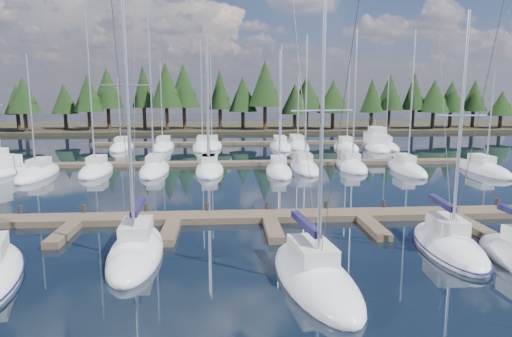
{
  "coord_description": "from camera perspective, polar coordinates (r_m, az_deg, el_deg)",
  "views": [
    {
      "loc": [
        -2.76,
        -10.5,
        8.25
      ],
      "look_at": [
        -0.54,
        22.0,
        2.66
      ],
      "focal_mm": 32.0,
      "sensor_mm": 36.0,
      "label": 1
    }
  ],
  "objects": [
    {
      "name": "motor_yacht_right",
      "position": [
        67.62,
        14.75,
        2.88
      ],
      "size": [
        4.62,
        10.67,
        5.19
      ],
      "color": "silver",
      "rests_on": "ground"
    },
    {
      "name": "front_sailboat_3",
      "position": [
        20.48,
        7.33,
        -13.23
      ],
      "size": [
        3.97,
        8.82,
        13.55
      ],
      "color": "silver",
      "rests_on": "ground"
    },
    {
      "name": "back_docks",
      "position": [
        60.69,
        -1.27,
        2.11
      ],
      "size": [
        50.0,
        21.8,
        0.4
      ],
      "color": "brown",
      "rests_on": "ground"
    },
    {
      "name": "far_shore",
      "position": [
        100.85,
        -2.34,
        5.21
      ],
      "size": [
        220.0,
        30.0,
        0.6
      ],
      "primitive_type": "cube",
      "color": "#2F281A",
      "rests_on": "ground"
    },
    {
      "name": "main_dock",
      "position": [
        29.13,
        1.7,
        -6.3
      ],
      "size": [
        44.0,
        6.13,
        0.9
      ],
      "color": "brown",
      "rests_on": "ground"
    },
    {
      "name": "front_sailboat_2",
      "position": [
        24.04,
        -14.77,
        -9.89
      ],
      "size": [
        2.97,
        8.14,
        15.42
      ],
      "color": "silver",
      "rests_on": "ground"
    },
    {
      "name": "back_sailboat_rows",
      "position": [
        56.44,
        -0.42,
        1.6
      ],
      "size": [
        47.22,
        32.95,
        17.24
      ],
      "color": "silver",
      "rests_on": "ground"
    },
    {
      "name": "front_sailboat_4",
      "position": [
        26.12,
        22.91,
        -8.81
      ],
      "size": [
        3.44,
        7.87,
        12.79
      ],
      "color": "silver",
      "rests_on": "ground"
    },
    {
      "name": "tree_line",
      "position": [
        90.8,
        -4.68,
        9.21
      ],
      "size": [
        184.69,
        11.65,
        13.51
      ],
      "color": "black",
      "rests_on": "far_shore"
    },
    {
      "name": "ground",
      "position": [
        41.43,
        -0.01,
        -1.75
      ],
      "size": [
        260.0,
        260.0,
        0.0
      ],
      "primitive_type": "plane",
      "color": "black",
      "rests_on": "ground"
    }
  ]
}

